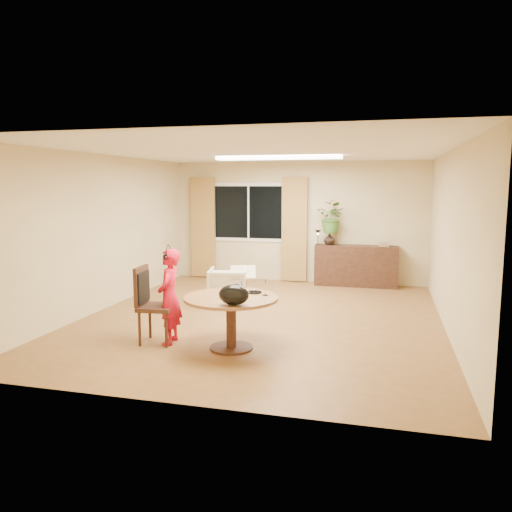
% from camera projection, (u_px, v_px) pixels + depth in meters
% --- Properties ---
extents(floor, '(6.50, 6.50, 0.00)m').
position_uv_depth(floor, '(262.00, 318.00, 7.90)').
color(floor, brown).
rests_on(floor, ground).
extents(ceiling, '(6.50, 6.50, 0.00)m').
position_uv_depth(ceiling, '(262.00, 151.00, 7.54)').
color(ceiling, white).
rests_on(ceiling, wall_back).
extents(wall_back, '(5.50, 0.00, 5.50)m').
position_uv_depth(wall_back, '(297.00, 222.00, 10.84)').
color(wall_back, tan).
rests_on(wall_back, floor).
extents(wall_left, '(0.00, 6.50, 6.50)m').
position_uv_depth(wall_left, '(104.00, 233.00, 8.40)').
color(wall_left, tan).
rests_on(wall_left, floor).
extents(wall_right, '(0.00, 6.50, 6.50)m').
position_uv_depth(wall_right, '(451.00, 242.00, 7.04)').
color(wall_right, tan).
rests_on(wall_right, floor).
extents(window, '(1.70, 0.03, 1.30)m').
position_uv_depth(window, '(249.00, 212.00, 11.06)').
color(window, white).
rests_on(window, wall_back).
extents(curtain_left, '(0.55, 0.08, 2.25)m').
position_uv_depth(curtain_left, '(203.00, 227.00, 11.30)').
color(curtain_left, olive).
rests_on(curtain_left, wall_back).
extents(curtain_right, '(0.55, 0.08, 2.25)m').
position_uv_depth(curtain_right, '(294.00, 229.00, 10.78)').
color(curtain_right, olive).
rests_on(curtain_right, wall_back).
extents(ceiling_panel, '(2.20, 0.35, 0.05)m').
position_uv_depth(ceiling_panel, '(278.00, 158.00, 8.70)').
color(ceiling_panel, white).
rests_on(ceiling_panel, ceiling).
extents(dining_table, '(1.20, 1.20, 0.68)m').
position_uv_depth(dining_table, '(231.00, 308.00, 6.35)').
color(dining_table, brown).
rests_on(dining_table, floor).
extents(dining_chair, '(0.53, 0.49, 1.03)m').
position_uv_depth(dining_chair, '(157.00, 305.00, 6.60)').
color(dining_chair, black).
rests_on(dining_chair, floor).
extents(child, '(0.50, 0.37, 1.26)m').
position_uv_depth(child, '(169.00, 297.00, 6.57)').
color(child, red).
rests_on(child, floor).
extents(laptop, '(0.39, 0.31, 0.22)m').
position_uv_depth(laptop, '(231.00, 288.00, 6.29)').
color(laptop, '#B7B7BC').
rests_on(laptop, dining_table).
extents(tumbler, '(0.09, 0.09, 0.11)m').
position_uv_depth(tumbler, '(237.00, 288.00, 6.58)').
color(tumbler, white).
rests_on(tumbler, dining_table).
extents(wine_glass, '(0.08, 0.08, 0.21)m').
position_uv_depth(wine_glass, '(265.00, 287.00, 6.39)').
color(wine_glass, white).
rests_on(wine_glass, dining_table).
extents(pot_lid, '(0.24, 0.24, 0.03)m').
position_uv_depth(pot_lid, '(254.00, 292.00, 6.55)').
color(pot_lid, white).
rests_on(pot_lid, dining_table).
extents(handbag, '(0.40, 0.27, 0.25)m').
position_uv_depth(handbag, '(234.00, 295.00, 5.86)').
color(handbag, black).
rests_on(handbag, dining_table).
extents(armchair, '(0.80, 0.81, 0.63)m').
position_uv_depth(armchair, '(228.00, 285.00, 8.92)').
color(armchair, beige).
rests_on(armchair, floor).
extents(throw, '(0.58, 0.65, 0.03)m').
position_uv_depth(throw, '(243.00, 268.00, 8.80)').
color(throw, beige).
rests_on(throw, armchair).
extents(sideboard, '(1.70, 0.42, 0.85)m').
position_uv_depth(sideboard, '(356.00, 266.00, 10.41)').
color(sideboard, black).
rests_on(sideboard, floor).
extents(vase, '(0.30, 0.30, 0.25)m').
position_uv_depth(vase, '(329.00, 239.00, 10.47)').
color(vase, black).
rests_on(vase, sideboard).
extents(bouquet, '(0.73, 0.68, 0.66)m').
position_uv_depth(bouquet, '(332.00, 217.00, 10.40)').
color(bouquet, '#275E23').
rests_on(bouquet, vase).
extents(book_stack, '(0.25, 0.22, 0.09)m').
position_uv_depth(book_stack, '(384.00, 244.00, 10.21)').
color(book_stack, olive).
rests_on(book_stack, sideboard).
extents(desk_lamp, '(0.17, 0.17, 0.33)m').
position_uv_depth(desk_lamp, '(318.00, 237.00, 10.48)').
color(desk_lamp, black).
rests_on(desk_lamp, sideboard).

